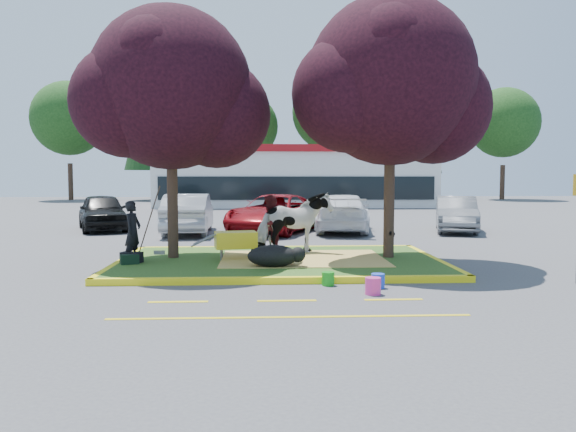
{
  "coord_description": "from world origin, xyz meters",
  "views": [
    {
      "loc": [
        -0.46,
        -14.43,
        2.34
      ],
      "look_at": [
        0.24,
        0.5,
        1.23
      ],
      "focal_mm": 35.0,
      "sensor_mm": 36.0,
      "label": 1
    }
  ],
  "objects_px": {
    "handler": "(133,231)",
    "car_black": "(102,212)",
    "wheelbarrow": "(236,240)",
    "calf": "(273,256)",
    "bucket_green": "(328,279)",
    "car_silver": "(188,214)",
    "cow": "(294,223)",
    "bucket_pink": "(373,286)",
    "bucket_blue": "(378,281)"
  },
  "relations": [
    {
      "from": "bucket_blue",
      "to": "wheelbarrow",
      "type": "bearing_deg",
      "value": 134.52
    },
    {
      "from": "wheelbarrow",
      "to": "car_black",
      "type": "height_order",
      "value": "car_black"
    },
    {
      "from": "bucket_blue",
      "to": "car_black",
      "type": "relative_size",
      "value": 0.07
    },
    {
      "from": "wheelbarrow",
      "to": "bucket_green",
      "type": "xyz_separation_m",
      "value": [
        2.05,
        -2.8,
        -0.5
      ]
    },
    {
      "from": "cow",
      "to": "calf",
      "type": "height_order",
      "value": "cow"
    },
    {
      "from": "wheelbarrow",
      "to": "car_black",
      "type": "bearing_deg",
      "value": 112.43
    },
    {
      "from": "cow",
      "to": "wheelbarrow",
      "type": "xyz_separation_m",
      "value": [
        -1.55,
        -0.88,
        -0.36
      ]
    },
    {
      "from": "calf",
      "to": "handler",
      "type": "xyz_separation_m",
      "value": [
        -3.5,
        1.03,
        0.5
      ]
    },
    {
      "from": "bucket_blue",
      "to": "car_silver",
      "type": "distance_m",
      "value": 12.19
    },
    {
      "from": "bucket_blue",
      "to": "car_black",
      "type": "xyz_separation_m",
      "value": [
        -9.09,
        12.55,
        0.62
      ]
    },
    {
      "from": "calf",
      "to": "wheelbarrow",
      "type": "relative_size",
      "value": 0.64
    },
    {
      "from": "handler",
      "to": "bucket_pink",
      "type": "distance_m",
      "value": 6.47
    },
    {
      "from": "handler",
      "to": "car_silver",
      "type": "bearing_deg",
      "value": 12.68
    },
    {
      "from": "handler",
      "to": "car_silver",
      "type": "distance_m",
      "value": 8.11
    },
    {
      "from": "cow",
      "to": "handler",
      "type": "xyz_separation_m",
      "value": [
        -4.13,
        -1.12,
        -0.09
      ]
    },
    {
      "from": "bucket_blue",
      "to": "cow",
      "type": "bearing_deg",
      "value": 110.62
    },
    {
      "from": "bucket_pink",
      "to": "car_black",
      "type": "bearing_deg",
      "value": 123.95
    },
    {
      "from": "bucket_blue",
      "to": "bucket_pink",
      "type": "bearing_deg",
      "value": -110.14
    },
    {
      "from": "bucket_blue",
      "to": "calf",
      "type": "bearing_deg",
      "value": 139.32
    },
    {
      "from": "handler",
      "to": "bucket_blue",
      "type": "distance_m",
      "value": 6.36
    },
    {
      "from": "bucket_pink",
      "to": "car_black",
      "type": "relative_size",
      "value": 0.07
    },
    {
      "from": "bucket_green",
      "to": "car_silver",
      "type": "distance_m",
      "value": 11.51
    },
    {
      "from": "car_black",
      "to": "wheelbarrow",
      "type": "bearing_deg",
      "value": -77.34
    },
    {
      "from": "bucket_green",
      "to": "bucket_blue",
      "type": "relative_size",
      "value": 0.96
    },
    {
      "from": "bucket_green",
      "to": "bucket_pink",
      "type": "height_order",
      "value": "bucket_pink"
    },
    {
      "from": "bucket_pink",
      "to": "car_black",
      "type": "height_order",
      "value": "car_black"
    },
    {
      "from": "cow",
      "to": "bucket_blue",
      "type": "height_order",
      "value": "cow"
    },
    {
      "from": "bucket_blue",
      "to": "handler",
      "type": "bearing_deg",
      "value": 153.07
    },
    {
      "from": "car_black",
      "to": "handler",
      "type": "bearing_deg",
      "value": -90.28
    },
    {
      "from": "car_black",
      "to": "bucket_pink",
      "type": "bearing_deg",
      "value": -76.0
    },
    {
      "from": "handler",
      "to": "wheelbarrow",
      "type": "bearing_deg",
      "value": -69.58
    },
    {
      "from": "cow",
      "to": "bucket_blue",
      "type": "xyz_separation_m",
      "value": [
        1.5,
        -3.99,
        -0.85
      ]
    },
    {
      "from": "wheelbarrow",
      "to": "bucket_green",
      "type": "distance_m",
      "value": 3.51
    },
    {
      "from": "bucket_pink",
      "to": "car_silver",
      "type": "height_order",
      "value": "car_silver"
    },
    {
      "from": "handler",
      "to": "car_black",
      "type": "bearing_deg",
      "value": 34.72
    },
    {
      "from": "bucket_green",
      "to": "bucket_blue",
      "type": "bearing_deg",
      "value": -16.89
    },
    {
      "from": "handler",
      "to": "bucket_green",
      "type": "bearing_deg",
      "value": -103.83
    },
    {
      "from": "wheelbarrow",
      "to": "car_silver",
      "type": "distance_m",
      "value": 8.18
    },
    {
      "from": "calf",
      "to": "bucket_pink",
      "type": "bearing_deg",
      "value": -31.42
    },
    {
      "from": "bucket_green",
      "to": "bucket_blue",
      "type": "height_order",
      "value": "bucket_blue"
    },
    {
      "from": "bucket_blue",
      "to": "car_silver",
      "type": "xyz_separation_m",
      "value": [
        -5.3,
        10.96,
        0.64
      ]
    },
    {
      "from": "cow",
      "to": "bucket_pink",
      "type": "xyz_separation_m",
      "value": [
        1.27,
        -4.61,
        -0.84
      ]
    },
    {
      "from": "handler",
      "to": "car_silver",
      "type": "relative_size",
      "value": 0.32
    },
    {
      "from": "handler",
      "to": "calf",
      "type": "bearing_deg",
      "value": -91.34
    },
    {
      "from": "wheelbarrow",
      "to": "handler",
      "type": "bearing_deg",
      "value": 175.18
    },
    {
      "from": "handler",
      "to": "bucket_blue",
      "type": "xyz_separation_m",
      "value": [
        5.63,
        -2.86,
        -0.76
      ]
    },
    {
      "from": "wheelbarrow",
      "to": "bucket_pink",
      "type": "height_order",
      "value": "wheelbarrow"
    },
    {
      "from": "car_silver",
      "to": "bucket_pink",
      "type": "bearing_deg",
      "value": 112.08
    },
    {
      "from": "cow",
      "to": "car_black",
      "type": "distance_m",
      "value": 11.45
    },
    {
      "from": "bucket_pink",
      "to": "wheelbarrow",
      "type": "bearing_deg",
      "value": 127.16
    }
  ]
}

